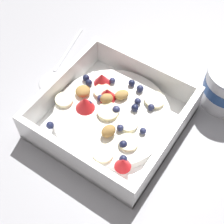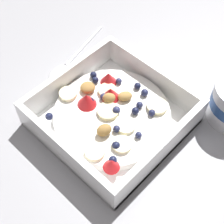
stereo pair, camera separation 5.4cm
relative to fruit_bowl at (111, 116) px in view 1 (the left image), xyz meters
name	(u,v)px [view 1 (the left image)]	position (x,y,z in m)	size (l,w,h in m)	color
ground_plane	(103,123)	(-0.01, -0.01, -0.02)	(2.40, 2.40, 0.00)	#9E9EA3
fruit_bowl	(111,116)	(0.00, 0.00, 0.00)	(0.21, 0.21, 0.06)	white
spoon	(55,69)	(-0.15, 0.04, -0.02)	(0.06, 0.17, 0.01)	silver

